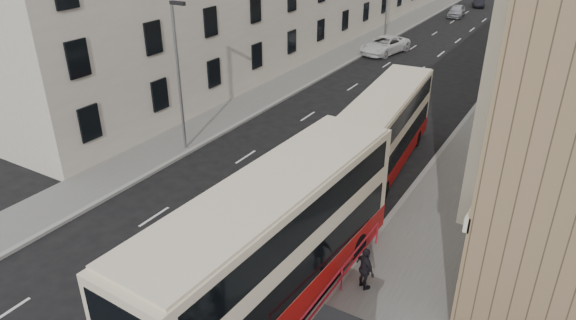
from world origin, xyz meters
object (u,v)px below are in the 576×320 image
Objects in this scene: street_lamp_near at (179,70)px; double_decker_front at (273,245)px; car_silver at (457,11)px; white_van at (385,45)px; pedestrian_far at (365,269)px; car_red at (540,9)px; car_dark at (479,2)px; double_decker_rear at (385,129)px.

double_decker_front is (10.82, -7.86, -2.19)m from street_lamp_near.
car_silver is (-7.91, 54.14, -1.72)m from double_decker_front.
pedestrian_far is at bearing -57.96° from white_van.
street_lamp_near is 1.61× the size of car_red.
white_van is at bearing 107.57° from double_decker_front.
white_van is at bearing 86.10° from street_lamp_near.
double_decker_front is 2.19× the size of white_van.
double_decker_front is at bearing -36.00° from street_lamp_near.
double_decker_front is 63.34m from car_dark.
double_decker_front is 2.85× the size of car_silver.
double_decker_front is at bearing 74.06° from pedestrian_far.
white_van is (1.74, 25.49, -3.87)m from street_lamp_near.
double_decker_rear reaches higher than car_dark.
double_decker_front is 1.16× the size of double_decker_rear.
double_decker_front is at bearing -97.84° from car_dark.
double_decker_rear is at bearing -39.47° from pedestrian_far.
car_dark is (-7.20, 62.91, -1.79)m from double_decker_front.
white_van is at bearing 86.38° from car_red.
double_decker_rear is (10.11, 3.85, -2.55)m from street_lamp_near.
street_lamp_near is at bearing 9.09° from pedestrian_far.
double_decker_rear is 6.29× the size of pedestrian_far.
double_decker_rear is at bearing 95.81° from double_decker_front.
double_decker_front reaches higher than car_silver.
pedestrian_far is 0.42× the size of car_dark.
car_dark is at bearing 98.87° from double_decker_front.
car_red is at bearing 83.21° from double_decker_rear.
double_decker_rear reaches higher than pedestrian_far.
double_decker_rear is 1.89× the size of white_van.
double_decker_front is 54.74m from car_silver.
double_decker_front is at bearing -87.18° from car_silver.
double_decker_rear is 43.05m from car_silver.
street_lamp_near is at bearing -164.27° from double_decker_rear.
pedestrian_far is at bearing 43.94° from double_decker_front.
car_dark is at bearing 86.23° from street_lamp_near.
car_red is at bearing -30.20° from car_dark.
car_red is (-1.69, 58.51, -0.26)m from pedestrian_far.
car_silver is 10.82m from car_red.
pedestrian_far is 58.54m from car_red.
white_van is (-9.08, 33.35, -1.67)m from double_decker_front.
street_lamp_near is 2.03× the size of car_dark.
street_lamp_near is at bearing 146.34° from double_decker_front.
pedestrian_far reaches higher than white_van.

